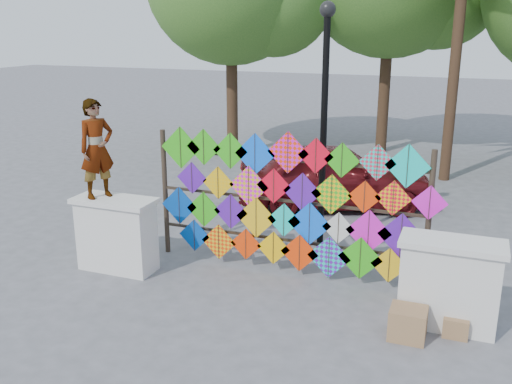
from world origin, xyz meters
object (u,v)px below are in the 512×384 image
kite_rack (289,204)px  lamppost (324,106)px  sedan (334,176)px  vendor_woman (97,149)px

kite_rack → lamppost: bearing=80.0°
sedan → vendor_woman: bearing=127.6°
vendor_woman → lamppost: bearing=-28.5°
vendor_woman → sedan: vendor_woman is taller
sedan → lamppost: lamppost is taller
kite_rack → vendor_woman: (-3.04, -0.92, 0.89)m
vendor_woman → lamppost: lamppost is taller
kite_rack → sedan: kite_rack is taller
lamppost → kite_rack: bearing=-100.0°
lamppost → vendor_woman: bearing=-146.1°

